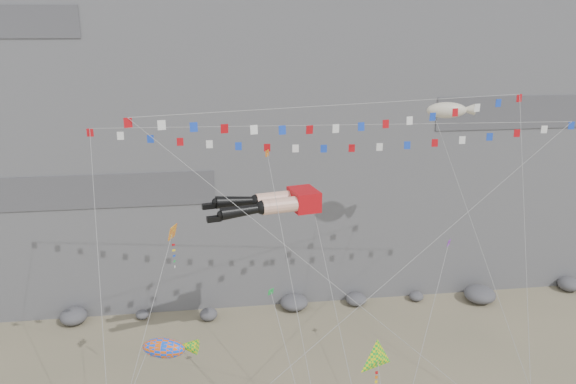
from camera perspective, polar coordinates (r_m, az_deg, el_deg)
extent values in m
cube|color=slate|center=(62.22, -1.37, 16.12)|extent=(80.00, 28.00, 50.00)
cube|color=#BB0B12|center=(39.04, 1.63, -0.75)|extent=(2.19, 2.69, 1.41)
cylinder|color=#F0B296|center=(37.74, -0.90, -1.39)|extent=(2.55, 1.52, 1.04)
sphere|color=black|center=(37.39, -2.62, -1.59)|extent=(0.95, 0.95, 0.95)
cone|color=black|center=(37.05, -4.70, -1.94)|extent=(2.97, 1.44, 0.97)
cube|color=black|center=(36.75, -7.55, -2.73)|extent=(0.99, 0.60, 0.35)
cylinder|color=#F0B296|center=(39.01, -1.57, -0.76)|extent=(2.55, 1.52, 1.04)
sphere|color=black|center=(38.67, -3.24, -0.95)|extent=(0.95, 0.95, 0.95)
cone|color=black|center=(38.28, -5.27, -0.98)|extent=(2.98, 1.45, 1.04)
cube|color=black|center=(37.91, -8.03, -1.43)|extent=(0.99, 0.60, 0.35)
cylinder|color=gray|center=(35.68, 5.19, -15.32)|extent=(0.03, 0.03, 20.60)
cylinder|color=gray|center=(35.71, -4.89, -10.70)|extent=(0.03, 0.03, 27.41)
cylinder|color=gray|center=(37.28, 15.40, -8.34)|extent=(0.03, 0.03, 24.85)
cylinder|color=gray|center=(35.59, -15.14, -16.50)|extent=(0.03, 0.03, 15.99)
cylinder|color=gray|center=(42.14, 20.15, -6.78)|extent=(0.03, 0.03, 23.28)
cylinder|color=gray|center=(35.37, 0.97, -12.28)|extent=(0.03, 0.03, 21.33)
cylinder|color=gray|center=(37.94, 13.26, -16.00)|extent=(0.03, 0.03, 16.05)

